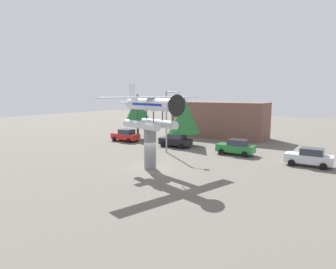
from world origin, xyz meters
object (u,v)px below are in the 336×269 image
(streetlight_primary, at_px, (168,117))
(tree_east, at_px, (184,115))
(storefront_building, at_px, (219,120))
(car_distant_silver, at_px, (309,157))
(tree_west, at_px, (138,108))
(display_pedestal, at_px, (150,149))
(car_mid_black, at_px, (176,140))
(floatplane_monument, at_px, (151,110))
(car_near_red, at_px, (126,135))
(car_far_green, at_px, (236,147))

(streetlight_primary, xyz_separation_m, tree_east, (-0.80, 5.13, -0.17))
(storefront_building, relative_size, tree_east, 2.30)
(car_distant_silver, relative_size, tree_west, 0.61)
(display_pedestal, xyz_separation_m, car_mid_black, (-3.81, 10.69, -1.01))
(floatplane_monument, bearing_deg, streetlight_primary, 128.48)
(floatplane_monument, xyz_separation_m, car_near_red, (-12.39, 10.63, -4.58))
(car_distant_silver, distance_m, storefront_building, 19.74)
(display_pedestal, height_order, tree_east, tree_east)
(storefront_building, height_order, tree_east, tree_east)
(car_distant_silver, bearing_deg, car_mid_black, -5.66)
(car_mid_black, relative_size, storefront_building, 0.29)
(car_mid_black, bearing_deg, floatplane_monument, 110.14)
(car_distant_silver, bearing_deg, streetlight_primary, 7.21)
(display_pedestal, bearing_deg, tree_west, 132.35)
(car_far_green, height_order, tree_west, tree_west)
(car_mid_black, xyz_separation_m, tree_west, (-8.85, 3.21, 3.80))
(car_near_red, height_order, tree_west, tree_west)
(floatplane_monument, distance_m, tree_east, 13.00)
(car_mid_black, bearing_deg, tree_east, -98.44)
(floatplane_monument, relative_size, car_far_green, 2.45)
(car_distant_silver, distance_m, tree_east, 16.33)
(tree_east, bearing_deg, car_far_green, -14.07)
(display_pedestal, xyz_separation_m, car_near_red, (-12.26, 10.59, -1.01))
(floatplane_monument, height_order, tree_west, floatplane_monument)
(car_distant_silver, distance_m, tree_west, 25.54)
(car_mid_black, relative_size, streetlight_primary, 0.59)
(tree_west, bearing_deg, storefront_building, 39.11)
(floatplane_monument, xyz_separation_m, tree_west, (-12.79, 13.93, -0.78))
(display_pedestal, bearing_deg, floatplane_monument, -16.79)
(car_mid_black, bearing_deg, display_pedestal, 109.62)
(display_pedestal, distance_m, car_distant_silver, 15.20)
(floatplane_monument, height_order, tree_east, floatplane_monument)
(display_pedestal, xyz_separation_m, car_far_green, (4.40, 10.35, -1.01))
(display_pedestal, distance_m, car_mid_black, 11.39)
(display_pedestal, bearing_deg, streetlight_primary, 110.93)
(floatplane_monument, relative_size, storefront_building, 0.70)
(car_far_green, xyz_separation_m, tree_west, (-17.06, 3.54, 3.80))
(storefront_building, bearing_deg, car_far_green, -58.66)
(streetlight_primary, xyz_separation_m, storefront_building, (0.07, 14.78, -1.44))
(car_mid_black, distance_m, car_distant_silver, 16.02)
(car_far_green, bearing_deg, streetlight_primary, 23.62)
(car_far_green, relative_size, car_distant_silver, 1.00)
(tree_east, bearing_deg, display_pedestal, -73.91)
(floatplane_monument, xyz_separation_m, streetlight_primary, (-2.89, 7.26, -1.25))
(car_near_red, bearing_deg, tree_east, -168.58)
(tree_east, bearing_deg, storefront_building, 84.85)
(display_pedestal, bearing_deg, storefront_building, 96.98)
(car_far_green, bearing_deg, car_distant_silver, 170.82)
(display_pedestal, relative_size, car_mid_black, 0.90)
(floatplane_monument, height_order, car_distant_silver, floatplane_monument)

